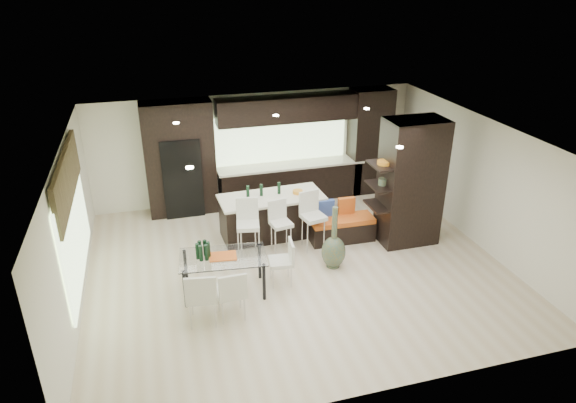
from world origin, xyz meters
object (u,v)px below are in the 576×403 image
object	(u,v)px
stool_right	(313,227)
chair_end	(281,264)
kitchen_island	(272,216)
bench	(342,229)
stool_mid	(281,233)
dining_table	(224,274)
floor_vase	(334,237)
chair_far	(202,298)
chair_near	(231,295)
stool_left	(248,235)

from	to	relation	value
stool_right	chair_end	distance (m)	1.47
kitchen_island	bench	xyz separation A→B (m)	(1.40, -0.64, -0.20)
stool_mid	dining_table	world-z (taller)	stool_mid
stool_mid	floor_vase	size ratio (longest dim) A/B	0.70
floor_vase	bench	bearing A→B (deg)	60.23
bench	chair_far	size ratio (longest dim) A/B	1.47
kitchen_island	floor_vase	bearing A→B (deg)	-64.42
chair_far	chair_end	size ratio (longest dim) A/B	1.17
kitchen_island	chair_far	size ratio (longest dim) A/B	2.38
chair_near	chair_end	size ratio (longest dim) A/B	1.09
bench	chair_far	bearing A→B (deg)	-146.74
stool_right	chair_far	size ratio (longest dim) A/B	1.07
stool_right	chair_far	world-z (taller)	stool_right
stool_left	dining_table	world-z (taller)	stool_left
stool_right	kitchen_island	bearing A→B (deg)	119.08
stool_left	stool_mid	distance (m)	0.69
chair_near	floor_vase	bearing A→B (deg)	23.92
stool_mid	stool_right	size ratio (longest dim) A/B	0.90
stool_left	chair_near	bearing A→B (deg)	-100.09
stool_left	floor_vase	distance (m)	1.74
stool_left	dining_table	distance (m)	1.28
stool_mid	bench	size ratio (longest dim) A/B	0.66
dining_table	chair_far	xyz separation A→B (m)	(-0.48, -0.77, 0.10)
floor_vase	chair_near	xyz separation A→B (m)	(-2.22, -1.03, -0.22)
stool_mid	chair_near	bearing A→B (deg)	-136.08
chair_far	dining_table	bearing A→B (deg)	66.58
bench	chair_near	bearing A→B (deg)	-142.76
chair_end	stool_left	bearing A→B (deg)	26.14
dining_table	chair_near	world-z (taller)	chair_near
stool_left	floor_vase	xyz separation A→B (m)	(1.54, -0.80, 0.14)
chair_end	chair_far	bearing A→B (deg)	122.77
stool_left	stool_right	world-z (taller)	stool_left
dining_table	chair_end	distance (m)	1.07
stool_mid	dining_table	xyz separation A→B (m)	(-1.37, -1.10, -0.09)
kitchen_island	stool_left	bearing A→B (deg)	-132.89
stool_left	bench	distance (m)	2.11
bench	kitchen_island	bearing A→B (deg)	157.05
bench	stool_mid	bearing A→B (deg)	-172.52
chair_near	stool_mid	bearing A→B (deg)	52.49
stool_right	stool_left	bearing A→B (deg)	168.55
kitchen_island	stool_mid	world-z (taller)	kitchen_island
stool_mid	chair_end	distance (m)	1.14
stool_mid	chair_near	world-z (taller)	stool_mid
stool_mid	dining_table	distance (m)	1.76
stool_left	dining_table	xyz separation A→B (m)	(-0.68, -1.08, -0.14)
stool_left	floor_vase	bearing A→B (deg)	-17.08
kitchen_island	chair_far	distance (m)	3.23
floor_vase	chair_far	distance (m)	2.90
chair_near	chair_far	bearing A→B (deg)	-178.76
bench	floor_vase	size ratio (longest dim) A/B	1.07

